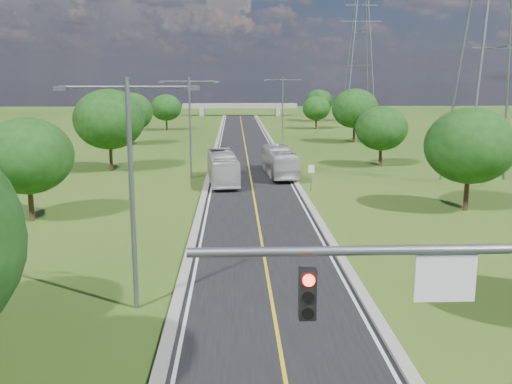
{
  "coord_description": "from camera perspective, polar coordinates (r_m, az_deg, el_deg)",
  "views": [
    {
      "loc": [
        -1.66,
        -11.8,
        9.99
      ],
      "look_at": [
        -0.31,
        22.83,
        3.0
      ],
      "focal_mm": 40.0,
      "sensor_mm": 36.0,
      "label": 1
    }
  ],
  "objects": [
    {
      "name": "streetlight_near_left",
      "position": [
        24.53,
        -12.4,
        1.64
      ],
      "size": [
        5.9,
        0.25,
        10.0
      ],
      "color": "slate",
      "rests_on": "ground"
    },
    {
      "name": "streetlight_far_right",
      "position": [
        90.21,
        2.68,
        8.82
      ],
      "size": [
        5.9,
        0.25,
        10.0
      ],
      "color": "slate",
      "rests_on": "ground"
    },
    {
      "name": "tree_rf",
      "position": [
        133.36,
        6.33,
        9.04
      ],
      "size": [
        6.3,
        6.3,
        7.33
      ],
      "color": "black",
      "rests_on": "ground"
    },
    {
      "name": "streetlight_mid_left",
      "position": [
        57.11,
        -6.63,
        7.27
      ],
      "size": [
        5.9,
        0.25,
        10.0
      ],
      "color": "slate",
      "rests_on": "ground"
    },
    {
      "name": "tree_rd",
      "position": [
        89.88,
        9.86,
        8.22
      ],
      "size": [
        7.14,
        7.14,
        8.3
      ],
      "color": "black",
      "rests_on": "ground"
    },
    {
      "name": "tree_re",
      "position": [
        113.12,
        6.05,
        8.32
      ],
      "size": [
        5.46,
        5.46,
        6.35
      ],
      "color": "black",
      "rests_on": "ground"
    },
    {
      "name": "power_tower_far",
      "position": [
        129.84,
        10.34,
        13.0
      ],
      "size": [
        9.0,
        6.4,
        28.0
      ],
      "color": "slate",
      "rests_on": "ground"
    },
    {
      "name": "signal_mast",
      "position": [
        13.07,
        22.66,
        -12.4
      ],
      "size": [
        8.54,
        0.33,
        7.2
      ],
      "color": "slate",
      "rests_on": "ground"
    },
    {
      "name": "curb_right",
      "position": [
        78.64,
        2.11,
        4.18
      ],
      "size": [
        0.5,
        150.0,
        0.22
      ],
      "primitive_type": "cube",
      "color": "gray",
      "rests_on": "ground"
    },
    {
      "name": "curb_left",
      "position": [
        78.46,
        -4.11,
        4.14
      ],
      "size": [
        0.5,
        150.0,
        0.22
      ],
      "primitive_type": "cube",
      "color": "gray",
      "rests_on": "ground"
    },
    {
      "name": "tree_rc",
      "position": [
        66.18,
        12.44,
        6.23
      ],
      "size": [
        5.88,
        5.88,
        6.84
      ],
      "color": "black",
      "rests_on": "ground"
    },
    {
      "name": "ground",
      "position": [
        72.51,
        -0.89,
        3.48
      ],
      "size": [
        260.0,
        260.0,
        0.0
      ],
      "primitive_type": "plane",
      "color": "#294814",
      "rests_on": "ground"
    },
    {
      "name": "tree_ld",
      "position": [
        87.3,
        -12.46,
        7.83
      ],
      "size": [
        6.72,
        6.72,
        7.82
      ],
      "color": "black",
      "rests_on": "ground"
    },
    {
      "name": "power_tower_near",
      "position": [
        57.09,
        23.05,
        14.56
      ],
      "size": [
        9.0,
        6.4,
        28.0
      ],
      "color": "slate",
      "rests_on": "ground"
    },
    {
      "name": "bus_outbound",
      "position": [
        58.38,
        2.34,
        3.05
      ],
      "size": [
        3.13,
        10.58,
        2.91
      ],
      "primitive_type": "imported",
      "rotation": [
        0.0,
        0.0,
        3.21
      ],
      "color": "beige",
      "rests_on": "road"
    },
    {
      "name": "overpass",
      "position": [
        152.0,
        -1.61,
        8.54
      ],
      "size": [
        30.0,
        3.0,
        3.2
      ],
      "color": "gray",
      "rests_on": "ground"
    },
    {
      "name": "road",
      "position": [
        78.45,
        -1.0,
        4.11
      ],
      "size": [
        8.0,
        150.0,
        0.06
      ],
      "primitive_type": "cube",
      "color": "black",
      "rests_on": "ground"
    },
    {
      "name": "tree_lc",
      "position": [
        63.37,
        -14.48,
        7.05
      ],
      "size": [
        7.56,
        7.56,
        8.79
      ],
      "color": "black",
      "rests_on": "ground"
    },
    {
      "name": "bus_inbound",
      "position": [
        54.72,
        -3.37,
        2.48
      ],
      "size": [
        3.38,
        10.66,
        2.92
      ],
      "primitive_type": "imported",
      "rotation": [
        0.0,
        0.0,
        0.09
      ],
      "color": "silver",
      "rests_on": "road"
    },
    {
      "name": "tree_le",
      "position": [
        110.69,
        -8.98,
        8.34
      ],
      "size": [
        5.88,
        5.88,
        6.84
      ],
      "color": "black",
      "rests_on": "ground"
    },
    {
      "name": "tree_rb",
      "position": [
        45.65,
        20.61,
        4.34
      ],
      "size": [
        6.72,
        6.72,
        7.82
      ],
      "color": "black",
      "rests_on": "ground"
    },
    {
      "name": "tree_lb",
      "position": [
        42.64,
        -21.9,
        3.38
      ],
      "size": [
        6.3,
        6.3,
        7.33
      ],
      "color": "black",
      "rests_on": "ground"
    },
    {
      "name": "speed_limit_sign",
      "position": [
        50.95,
        5.55,
        1.87
      ],
      "size": [
        0.55,
        0.09,
        2.4
      ],
      "color": "slate",
      "rests_on": "ground"
    }
  ]
}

